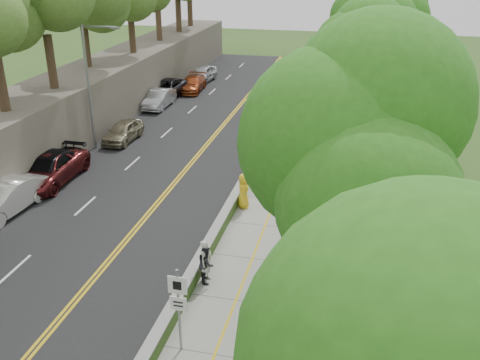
{
  "coord_description": "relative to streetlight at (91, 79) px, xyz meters",
  "views": [
    {
      "loc": [
        6.09,
        -16.13,
        12.31
      ],
      "look_at": [
        0.5,
        8.0,
        1.4
      ],
      "focal_mm": 40.0,
      "sensor_mm": 36.0,
      "label": 1
    }
  ],
  "objects": [
    {
      "name": "chainlink_fence",
      "position": [
        15.11,
        1.0,
        -3.64
      ],
      "size": [
        0.04,
        66.0,
        2.0
      ],
      "primitive_type": "cube",
      "color": "slate",
      "rests_on": "ground"
    },
    {
      "name": "ground",
      "position": [
        10.46,
        -14.0,
        -4.64
      ],
      "size": [
        140.0,
        140.0,
        0.0
      ],
      "primitive_type": "plane",
      "color": "#33511E",
      "rests_on": "ground"
    },
    {
      "name": "jersey_barrier",
      "position": [
        10.71,
        1.0,
        -4.34
      ],
      "size": [
        0.42,
        66.0,
        0.6
      ],
      "primitive_type": "cube",
      "color": "#7FD932",
      "rests_on": "ground"
    },
    {
      "name": "signpost",
      "position": [
        11.51,
        -17.02,
        -2.68
      ],
      "size": [
        0.62,
        0.09,
        3.1
      ],
      "color": "gray",
      "rests_on": "sidewalk"
    },
    {
      "name": "car_3",
      "position": [
        -0.14,
        -5.78,
        -3.8
      ],
      "size": [
        2.43,
        5.6,
        1.61
      ],
      "primitive_type": "imported",
      "rotation": [
        0.0,
        0.0,
        -0.03
      ],
      "color": "black",
      "rests_on": "road"
    },
    {
      "name": "car_2",
      "position": [
        -0.14,
        -5.73,
        -3.8
      ],
      "size": [
        2.77,
        5.82,
        1.6
      ],
      "primitive_type": "imported",
      "rotation": [
        0.0,
        0.0,
        0.02
      ],
      "color": "maroon",
      "rests_on": "road"
    },
    {
      "name": "car_7",
      "position": [
        1.46,
        15.75,
        -3.92
      ],
      "size": [
        2.22,
        4.78,
        1.35
      ],
      "primitive_type": "imported",
      "rotation": [
        0.0,
        0.0,
        0.07
      ],
      "color": "#8C3818",
      "rests_on": "road"
    },
    {
      "name": "trees_fenceside",
      "position": [
        17.46,
        1.0,
        2.36
      ],
      "size": [
        7.0,
        66.0,
        14.0
      ],
      "primitive_type": null,
      "color": "#35801F",
      "rests_on": "ground"
    },
    {
      "name": "streetlight",
      "position": [
        0.0,
        0.0,
        0.0
      ],
      "size": [
        2.52,
        0.22,
        8.0
      ],
      "color": "gray",
      "rests_on": "ground"
    },
    {
      "name": "painter_1",
      "position": [
        11.21,
        -13.0,
        -3.69
      ],
      "size": [
        0.58,
        0.74,
        1.8
      ],
      "primitive_type": "imported",
      "rotation": [
        0.0,
        0.0,
        1.31
      ],
      "color": "beige",
      "rests_on": "sidewalk"
    },
    {
      "name": "car_1",
      "position": [
        -0.14,
        -9.59,
        -3.8
      ],
      "size": [
        2.09,
        4.99,
        1.6
      ],
      "primitive_type": "imported",
      "rotation": [
        0.0,
        0.0,
        -0.08
      ],
      "color": "white",
      "rests_on": "road"
    },
    {
      "name": "car_6",
      "position": [
        -0.14,
        13.16,
        -3.83
      ],
      "size": [
        3.03,
        5.73,
        1.54
      ],
      "primitive_type": "imported",
      "rotation": [
        0.0,
        0.0,
        -0.09
      ],
      "color": "black",
      "rests_on": "road"
    },
    {
      "name": "rock_embankment",
      "position": [
        -3.04,
        1.0,
        -2.64
      ],
      "size": [
        5.0,
        66.0,
        4.0
      ],
      "primitive_type": "cube",
      "color": "#595147",
      "rests_on": "ground"
    },
    {
      "name": "road",
      "position": [
        5.06,
        1.0,
        -4.62
      ],
      "size": [
        11.2,
        66.0,
        0.04
      ],
      "primitive_type": "cube",
      "color": "black",
      "rests_on": "ground"
    },
    {
      "name": "painter_3",
      "position": [
        11.21,
        -2.09,
        -3.68
      ],
      "size": [
        0.91,
        1.29,
        1.81
      ],
      "primitive_type": "imported",
      "rotation": [
        0.0,
        0.0,
        1.35
      ],
      "color": "maroon",
      "rests_on": "sidewalk"
    },
    {
      "name": "car_4",
      "position": [
        1.03,
        1.67,
        -3.91
      ],
      "size": [
        1.74,
        4.1,
        1.38
      ],
      "primitive_type": "imported",
      "rotation": [
        0.0,
        0.0,
        -0.03
      ],
      "color": "gray",
      "rests_on": "road"
    },
    {
      "name": "concrete_block",
      "position": [
        14.76,
        -13.53,
        -4.14
      ],
      "size": [
        1.38,
        1.06,
        0.9
      ],
      "primitive_type": "cube",
      "rotation": [
        0.0,
        0.0,
        -0.04
      ],
      "color": "gray",
      "rests_on": "sidewalk"
    },
    {
      "name": "person_far",
      "position": [
        13.54,
        8.95,
        -3.76
      ],
      "size": [
        1.04,
        0.65,
        1.65
      ],
      "primitive_type": "imported",
      "rotation": [
        0.0,
        0.0,
        2.87
      ],
      "color": "black",
      "rests_on": "sidewalk"
    },
    {
      "name": "car_8",
      "position": [
        1.3,
        19.47,
        -3.82
      ],
      "size": [
        2.17,
        4.68,
        1.55
      ],
      "primitive_type": "imported",
      "rotation": [
        0.0,
        0.0,
        -0.07
      ],
      "color": "#B2B2B7",
      "rests_on": "road"
    },
    {
      "name": "painter_2",
      "position": [
        11.21,
        -13.0,
        -3.82
      ],
      "size": [
        0.81,
        0.91,
        1.55
      ],
      "primitive_type": "imported",
      "rotation": [
        0.0,
        0.0,
        1.93
      ],
      "color": "black",
      "rests_on": "sidewalk"
    },
    {
      "name": "construction_barrel",
      "position": [
        13.75,
        3.45,
        -4.17
      ],
      "size": [
        0.51,
        0.51,
        0.84
      ],
      "primitive_type": "cylinder",
      "color": "orange",
      "rests_on": "sidewalk"
    },
    {
      "name": "sidewalk",
      "position": [
        13.01,
        1.0,
        -4.61
      ],
      "size": [
        4.2,
        66.0,
        0.05
      ],
      "primitive_type": "cube",
      "color": "gray",
      "rests_on": "ground"
    },
    {
      "name": "painter_0",
      "position": [
        11.21,
        -6.3,
        -3.68
      ],
      "size": [
        0.78,
        1.0,
        1.82
      ],
      "primitive_type": "imported",
      "rotation": [
        0.0,
        0.0,
        1.82
      ],
      "color": "yellow",
      "rests_on": "sidewalk"
    },
    {
      "name": "car_5",
      "position": [
        0.43,
        10.03,
        -3.88
      ],
      "size": [
        1.54,
        4.37,
        1.44
      ],
      "primitive_type": "imported",
      "rotation": [
        0.0,
        0.0,
        0.0
      ],
      "color": "#ADAFB3",
      "rests_on": "road"
    }
  ]
}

